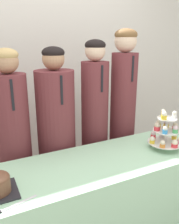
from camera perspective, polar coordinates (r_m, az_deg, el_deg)
The scene contains 8 objects.
wall_back at distance 2.73m, azimuth -11.10°, elevation 11.78°, with size 9.00×0.06×2.70m.
table at distance 1.92m, azimuth 2.44°, elevation -21.63°, with size 1.76×0.57×0.76m.
cake_knife at distance 1.35m, azimuth -20.18°, elevation -21.39°, with size 0.28×0.08×0.01m.
cupcake_stand at distance 1.93m, azimuth 17.83°, elevation -4.50°, with size 0.26×0.26×0.31m.
student_0 at distance 1.99m, azimuth -17.46°, elevation -8.93°, with size 0.26×0.26×1.53m.
student_1 at distance 2.07m, azimuth -7.81°, elevation -7.76°, with size 0.32×0.32×1.53m.
student_2 at distance 2.18m, azimuth 1.24°, elevation -4.73°, with size 0.24×0.25×1.59m.
student_3 at distance 2.31m, azimuth 7.91°, elevation -1.91°, with size 0.24×0.25×1.68m.
Camera 1 is at (-0.75, -1.02, 1.57)m, focal length 38.00 mm.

